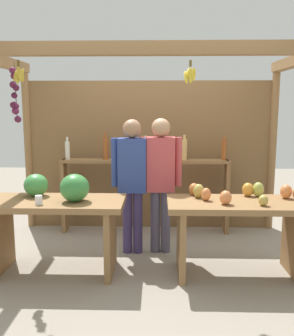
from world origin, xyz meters
The scene contains 7 objects.
ground_plane centered at (0.00, 0.00, 0.00)m, with size 12.00×12.00×0.00m, color gray.
market_stall centered at (-0.01, 0.42, 1.31)m, with size 3.50×1.84×2.27m.
fruit_counter_left centered at (-0.92, -0.64, 0.65)m, with size 1.42×0.64×1.04m.
fruit_counter_right centered at (0.95, -0.64, 0.60)m, with size 1.42×0.65×0.93m.
bottle_shelf_unit centered at (-0.04, 0.65, 0.79)m, with size 2.25×0.22×1.35m.
vendor_man centered at (-0.17, -0.09, 0.93)m, with size 0.48×0.21×1.56m.
vendor_woman centered at (0.15, -0.06, 0.94)m, with size 0.48×0.21×1.57m.
Camera 1 is at (0.12, -4.35, 1.71)m, focal length 40.57 mm.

